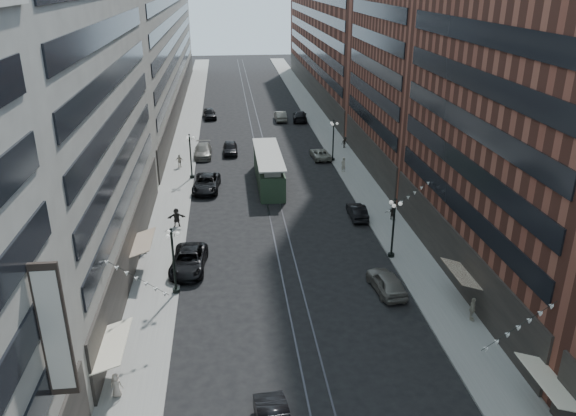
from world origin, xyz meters
name	(u,v)px	position (x,y,z in m)	size (l,w,h in m)	color
ground	(264,164)	(0.00, 60.00, 0.00)	(220.00, 220.00, 0.00)	black
sidewalk_west	(184,145)	(-11.00, 70.00, 0.07)	(4.00, 180.00, 0.15)	gray
sidewalk_east	(332,140)	(11.00, 70.00, 0.07)	(4.00, 180.00, 0.15)	gray
rail_west	(255,143)	(-0.70, 70.00, 0.01)	(0.12, 180.00, 0.02)	#2D2D33
rail_east	(264,143)	(0.70, 70.00, 0.01)	(0.12, 180.00, 0.02)	#2D2D33
building_west_mid	(62,105)	(-17.00, 33.00, 14.00)	(8.00, 36.00, 28.00)	#9D998B
building_west_far	(154,36)	(-17.00, 96.00, 13.00)	(8.00, 90.00, 26.00)	#9D998B
building_east_mid	(518,135)	(17.00, 28.00, 12.00)	(8.00, 30.00, 24.00)	brown
building_east_far	(331,35)	(17.00, 105.00, 12.00)	(8.00, 72.00, 24.00)	brown
lamppost_sw_far	(173,259)	(-9.20, 28.00, 3.10)	(1.03, 1.14, 5.52)	black
lamppost_sw_mid	(191,155)	(-9.20, 55.00, 3.10)	(1.03, 1.14, 5.52)	black
lamppost_se_far	(393,226)	(9.20, 32.00, 3.10)	(1.03, 1.14, 5.52)	black
lamppost_se_mid	(333,139)	(9.20, 60.00, 3.10)	(1.03, 1.14, 5.52)	black
streetcar	(268,170)	(0.00, 52.41, 1.73)	(2.99, 13.52, 3.74)	#253A27
car_2	(189,261)	(-8.40, 31.88, 0.84)	(2.79, 6.06, 1.68)	black
car_4	(387,282)	(7.22, 26.54, 0.83)	(1.97, 4.89, 1.67)	#68655C
pedestrian_1	(116,385)	(-11.80, 16.53, 0.91)	(0.75, 0.41, 1.53)	#AFA191
pedestrian_2	(143,246)	(-12.50, 34.90, 0.97)	(0.80, 0.44, 1.64)	black
pedestrian_4	(472,309)	(12.16, 21.75, 1.05)	(1.06, 0.48, 1.81)	#9C9582
car_7	(206,183)	(-7.33, 50.80, 0.87)	(2.88, 6.25, 1.74)	black
car_8	(203,151)	(-8.09, 64.04, 0.83)	(2.33, 5.73, 1.66)	#67655C
car_9	(210,113)	(-7.56, 86.45, 0.87)	(2.05, 5.10, 1.74)	black
car_10	(357,212)	(8.19, 40.97, 0.72)	(1.53, 4.40, 1.45)	black
car_11	(320,154)	(7.74, 61.39, 0.68)	(2.25, 4.88, 1.36)	gray
car_12	(300,116)	(7.78, 82.95, 0.85)	(2.37, 5.83, 1.69)	black
car_13	(230,148)	(-4.36, 64.97, 0.84)	(1.99, 4.94, 1.68)	black
car_14	(280,116)	(4.50, 83.40, 0.83)	(1.77, 5.06, 1.67)	#67665B
pedestrian_5	(177,217)	(-10.01, 40.65, 1.09)	(1.75, 0.50, 1.88)	black
pedestrian_6	(180,161)	(-10.93, 59.29, 1.00)	(1.00, 0.45, 1.70)	#A09584
pedestrian_7	(393,212)	(11.61, 39.96, 0.91)	(0.74, 0.41, 1.53)	black
pedestrian_8	(343,165)	(9.62, 55.11, 1.12)	(0.71, 0.46, 1.94)	#AAA18D
pedestrian_9	(345,142)	(12.00, 65.68, 0.95)	(1.04, 0.43, 1.60)	black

